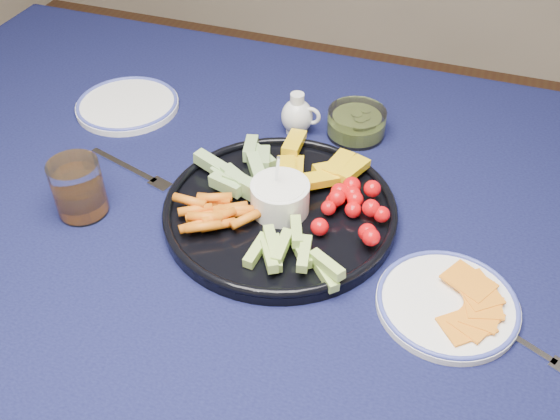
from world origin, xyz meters
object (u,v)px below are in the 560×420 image
(pickle_bowl, at_px, (356,124))
(juice_tumbler, at_px, (79,191))
(dining_table, at_px, (251,228))
(side_plate_extra, at_px, (127,104))
(crudite_platter, at_px, (279,206))
(creamer_pitcher, at_px, (297,116))
(cheese_plate, at_px, (448,302))

(pickle_bowl, relative_size, juice_tumbler, 1.14)
(dining_table, bearing_deg, side_plate_extra, 153.90)
(dining_table, bearing_deg, crudite_platter, -31.70)
(creamer_pitcher, height_order, juice_tumbler, juice_tumbler)
(creamer_pitcher, distance_m, juice_tumbler, 0.43)
(creamer_pitcher, height_order, side_plate_extra, creamer_pitcher)
(crudite_platter, relative_size, creamer_pitcher, 4.56)
(juice_tumbler, bearing_deg, pickle_bowl, 44.73)
(side_plate_extra, bearing_deg, creamer_pitcher, 5.88)
(crudite_platter, bearing_deg, pickle_bowl, 77.34)
(dining_table, distance_m, cheese_plate, 0.40)
(pickle_bowl, relative_size, side_plate_extra, 0.54)
(dining_table, distance_m, juice_tumbler, 0.31)
(creamer_pitcher, xyz_separation_m, pickle_bowl, (0.11, 0.03, -0.01))
(pickle_bowl, distance_m, side_plate_extra, 0.47)
(creamer_pitcher, distance_m, side_plate_extra, 0.36)
(crudite_platter, bearing_deg, side_plate_extra, 152.91)
(crudite_platter, xyz_separation_m, juice_tumbler, (-0.31, -0.10, 0.02))
(creamer_pitcher, bearing_deg, crudite_platter, -78.71)
(dining_table, relative_size, side_plate_extra, 7.99)
(pickle_bowl, bearing_deg, juice_tumbler, -135.27)
(dining_table, bearing_deg, pickle_bowl, 60.69)
(dining_table, relative_size, pickle_bowl, 14.83)
(cheese_plate, distance_m, juice_tumbler, 0.61)
(pickle_bowl, distance_m, cheese_plate, 0.44)
(side_plate_extra, bearing_deg, juice_tumbler, -73.24)
(dining_table, bearing_deg, juice_tumbler, -150.29)
(cheese_plate, height_order, side_plate_extra, cheese_plate)
(creamer_pitcher, bearing_deg, dining_table, -95.63)
(crudite_platter, relative_size, cheese_plate, 1.90)
(pickle_bowl, bearing_deg, side_plate_extra, -171.86)
(crudite_platter, xyz_separation_m, side_plate_extra, (-0.40, 0.21, -0.01))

